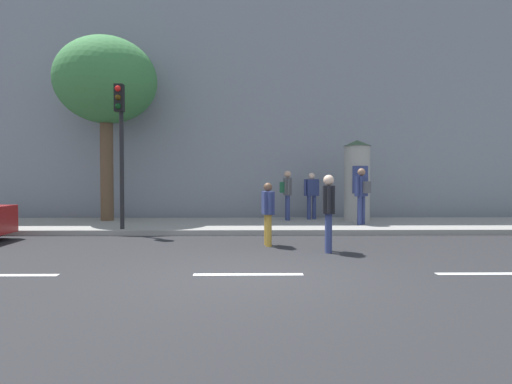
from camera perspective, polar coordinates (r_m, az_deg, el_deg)
The scene contains 12 objects.
ground_plane at distance 7.50m, azimuth -0.98°, elevation -10.41°, with size 80.00×80.00×0.00m, color #232326.
sidewalk_curb at distance 14.41m, azimuth -0.93°, elevation -4.23°, with size 36.00×4.00×0.15m, color gray.
lane_markings at distance 7.50m, azimuth -0.98°, elevation -10.38°, with size 25.80×0.16×0.01m.
building_backdrop at distance 19.78m, azimuth -0.93°, elevation 13.94°, with size 36.00×5.00×11.50m, color gray.
traffic_light at distance 13.13m, azimuth -16.80°, elevation 7.30°, with size 0.24×0.45×4.01m.
poster_column at distance 15.53m, azimuth 12.66°, elevation 1.51°, with size 0.94×0.94×2.71m.
street_tree at distance 16.31m, azimuth -18.46°, elevation 13.08°, with size 3.38×3.38×6.15m.
pedestrian_with_backpack at distance 10.51m, azimuth 1.52°, elevation -2.15°, with size 0.29×0.67×1.47m.
pedestrian_near_pole at distance 9.72m, azimuth 9.16°, elevation -1.80°, with size 0.30×0.67×1.65m.
pedestrian_in_red_top at distance 14.18m, azimuth 13.26°, elevation 0.13°, with size 0.52×0.52×1.73m.
pedestrian_in_light_jacket at distance 15.33m, azimuth 3.93°, elevation 0.18°, with size 0.39×0.65×1.68m.
pedestrian_tallest at distance 15.76m, azimuth 7.00°, elevation 0.06°, with size 0.57×0.51×1.61m.
Camera 1 is at (0.01, -7.33, 1.58)m, focal length 31.61 mm.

